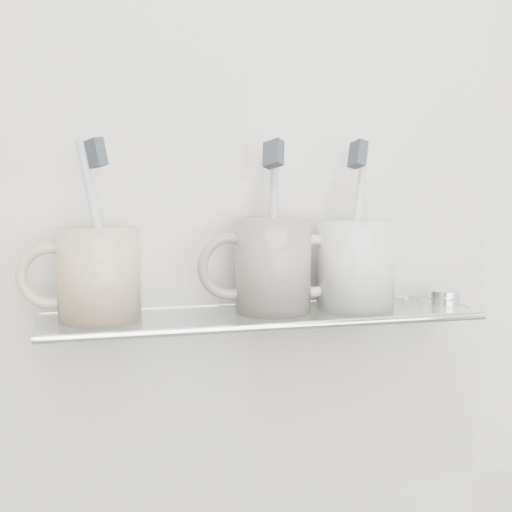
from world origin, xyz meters
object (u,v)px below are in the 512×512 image
object	(u,v)px
mug_center	(273,265)
mug_right	(356,265)
mug_left	(99,275)
shelf_glass	(262,316)

from	to	relation	value
mug_center	mug_right	bearing A→B (deg)	-6.10
mug_left	shelf_glass	bearing A→B (deg)	-12.24
shelf_glass	mug_left	size ratio (longest dim) A/B	4.97
shelf_glass	mug_left	distance (m)	0.19
mug_right	mug_center	bearing A→B (deg)	163.88
mug_left	mug_right	distance (m)	0.30
shelf_glass	mug_left	world-z (taller)	mug_left
mug_center	mug_left	bearing A→B (deg)	173.90
mug_center	mug_right	size ratio (longest dim) A/B	1.05
mug_left	mug_right	xyz separation A→B (m)	(0.30, 0.00, 0.00)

